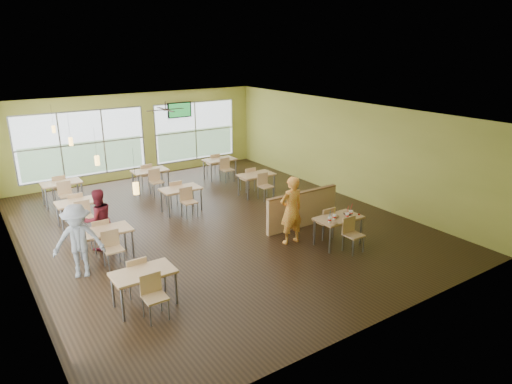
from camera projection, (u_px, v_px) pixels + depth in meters
The scene contains 20 objects.
room at pixel (212, 171), 12.66m from camera, with size 12.00×12.04×3.20m.
window_bays at pixel (86, 165), 13.72m from camera, with size 9.24×10.24×2.38m.
main_table at pixel (338, 221), 11.66m from camera, with size 1.22×1.52×0.87m.
half_wall_divider at pixel (302, 209), 12.84m from camera, with size 2.40×0.14×1.04m.
dining_tables at pixel (155, 194), 13.76m from camera, with size 6.92×8.72×0.87m.
pendant_lights at pixel (84, 151), 11.23m from camera, with size 0.11×7.31×0.86m.
ceiling_fan at pixel (166, 109), 14.60m from camera, with size 1.25×1.25×0.29m.
tv_backwall at pixel (179, 110), 18.00m from camera, with size 1.00×0.07×0.60m.
man_plaid at pixel (291, 210), 11.67m from camera, with size 0.66×0.43×1.80m, color #E85419.
patron_maroon at pixel (99, 220), 11.36m from camera, with size 0.77×0.60×1.58m, color maroon.
patron_grey at pixel (78, 241), 9.99m from camera, with size 1.10×0.63×1.70m, color slate.
cup_blue at pixel (330, 220), 11.27m from camera, with size 0.10×0.10×0.36m.
cup_yellow at pixel (334, 217), 11.45m from camera, with size 0.10×0.10×0.35m.
cup_red_near at pixel (347, 215), 11.53m from camera, with size 0.10×0.10×0.37m.
cup_red_far at pixel (351, 213), 11.74m from camera, with size 0.09×0.09×0.34m.
food_basket at pixel (348, 213), 11.80m from camera, with size 0.25×0.25×0.06m.
ketchup_cup at pixel (359, 214), 11.78m from camera, with size 0.06×0.06×0.02m, color #9D0C00.
wrapper_left at pixel (335, 223), 11.17m from camera, with size 0.16×0.14×0.04m, color #946D47.
wrapper_mid at pixel (335, 216), 11.62m from camera, with size 0.21×0.19×0.05m, color #946D47.
wrapper_right at pixel (352, 218), 11.54m from camera, with size 0.14×0.13×0.04m, color #946D47.
Camera 1 is at (-5.82, -10.81, 4.99)m, focal length 32.00 mm.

